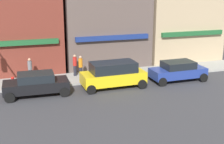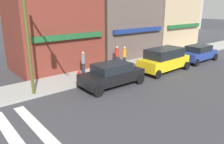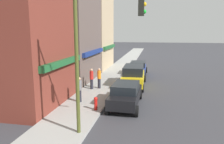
# 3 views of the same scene
# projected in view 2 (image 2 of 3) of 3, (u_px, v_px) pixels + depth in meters

# --- Properties ---
(traffic_signal) EXTENTS (0.32, 5.41, 6.90)m
(traffic_signal) POSITION_uv_depth(u_px,v_px,m) (34.00, 16.00, 10.97)
(traffic_signal) COLOR #474C1E
(traffic_signal) RESTS_ON ground_plane
(sedan_black) EXTENTS (4.44, 2.02, 1.59)m
(sedan_black) POSITION_uv_depth(u_px,v_px,m) (112.00, 74.00, 14.61)
(sedan_black) COLOR black
(sedan_black) RESTS_ON ground_plane
(suv_yellow) EXTENTS (4.75, 2.12, 1.94)m
(suv_yellow) POSITION_uv_depth(u_px,v_px,m) (164.00, 59.00, 17.98)
(suv_yellow) COLOR yellow
(suv_yellow) RESTS_ON ground_plane
(sedan_blue) EXTENTS (4.43, 2.02, 1.59)m
(sedan_blue) POSITION_uv_depth(u_px,v_px,m) (198.00, 53.00, 21.34)
(sedan_blue) COLOR navy
(sedan_blue) RESTS_ON ground_plane
(pedestrian_grey_coat) EXTENTS (0.32, 0.32, 1.77)m
(pedestrian_grey_coat) POSITION_uv_depth(u_px,v_px,m) (83.00, 62.00, 16.82)
(pedestrian_grey_coat) COLOR #23232D
(pedestrian_grey_coat) RESTS_ON sidewalk_left
(pedestrian_orange_vest) EXTENTS (0.32, 0.32, 1.77)m
(pedestrian_orange_vest) POSITION_uv_depth(u_px,v_px,m) (124.00, 56.00, 18.92)
(pedestrian_orange_vest) COLOR #23232D
(pedestrian_orange_vest) RESTS_ON sidewalk_left
(pedestrian_red_jacket) EXTENTS (0.32, 0.32, 1.77)m
(pedestrian_red_jacket) POSITION_uv_depth(u_px,v_px,m) (117.00, 56.00, 19.13)
(pedestrian_red_jacket) COLOR #23232D
(pedestrian_red_jacket) RESTS_ON sidewalk_left
(fire_hydrant) EXTENTS (0.24, 0.24, 0.84)m
(fire_hydrant) POSITION_uv_depth(u_px,v_px,m) (79.00, 76.00, 14.99)
(fire_hydrant) COLOR red
(fire_hydrant) RESTS_ON sidewalk_left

